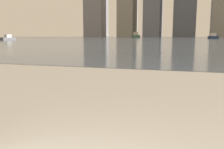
% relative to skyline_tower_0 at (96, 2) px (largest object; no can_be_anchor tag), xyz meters
% --- Properties ---
extents(harbor_water, '(180.00, 110.00, 0.01)m').
position_rel_skyline_tower_0_xyz_m(harbor_water, '(43.96, -56.00, -16.68)').
color(harbor_water, slate).
rests_on(harbor_water, ground_plane).
extents(harbor_boat_1, '(1.44, 2.82, 1.01)m').
position_rel_skyline_tower_0_xyz_m(harbor_boat_1, '(14.12, -80.98, -16.32)').
color(harbor_boat_1, '#4C4C51').
rests_on(harbor_boat_1, harbor_water).
extents(harbor_boat_2, '(2.35, 3.84, 1.36)m').
position_rel_skyline_tower_0_xyz_m(harbor_boat_2, '(50.06, -51.49, -16.20)').
color(harbor_boat_2, navy).
rests_on(harbor_boat_2, harbor_water).
extents(harbor_boat_5, '(3.74, 5.10, 1.83)m').
position_rel_skyline_tower_0_xyz_m(harbor_boat_5, '(27.32, -35.11, -16.03)').
color(harbor_boat_5, '#335647').
rests_on(harbor_boat_5, harbor_water).
extents(skyline_tower_0, '(9.11, 11.16, 33.38)m').
position_rel_skyline_tower_0_xyz_m(skyline_tower_0, '(0.00, 0.00, 0.00)').
color(skyline_tower_0, slate).
rests_on(skyline_tower_0, ground_plane).
extents(skyline_tower_1, '(7.51, 11.84, 25.08)m').
position_rel_skyline_tower_0_xyz_m(skyline_tower_1, '(15.91, 0.00, -4.15)').
color(skyline_tower_1, gray).
rests_on(skyline_tower_1, ground_plane).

